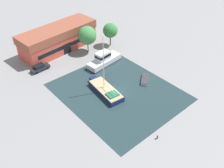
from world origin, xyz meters
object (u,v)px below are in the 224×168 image
quay_tree_near_building (87,35)px  quay_tree_by_water (110,30)px  warehouse_building (58,38)px  motor_cruiser (104,60)px  sailboat_moored (105,90)px  parked_car (40,68)px  small_dinghy (145,79)px

quay_tree_near_building → quay_tree_by_water: bearing=-10.1°
warehouse_building → motor_cruiser: (4.32, -14.37, -1.96)m
sailboat_moored → parked_car: bearing=117.6°
quay_tree_by_water → small_dinghy: quay_tree_by_water is taller
quay_tree_by_water → motor_cruiser: size_ratio=0.67×
quay_tree_near_building → small_dinghy: size_ratio=1.67×
motor_cruiser → quay_tree_by_water: bearing=-56.1°
motor_cruiser → warehouse_building: bearing=10.6°
parked_car → motor_cruiser: size_ratio=0.48×
warehouse_building → small_dinghy: size_ratio=5.11×
warehouse_building → sailboat_moored: (-2.78, -23.48, -2.58)m
parked_car → small_dinghy: size_ratio=1.09×
parked_car → motor_cruiser: (13.71, -8.17, 0.47)m
small_dinghy → quay_tree_near_building: bearing=147.5°
quay_tree_near_building → small_dinghy: (1.93, -19.58, -4.55)m
sailboat_moored → motor_cruiser: size_ratio=1.34×
quay_tree_near_building → motor_cruiser: 8.68m
motor_cruiser → small_dinghy: (2.76, -11.72, -0.97)m
parked_car → small_dinghy: bearing=37.2°
quay_tree_by_water → parked_car: bearing=175.9°
warehouse_building → parked_car: bearing=-152.1°
sailboat_moored → motor_cruiser: sailboat_moored is taller
quay_tree_near_building → small_dinghy: quay_tree_near_building is taller
small_dinghy → quay_tree_by_water: bearing=126.4°
quay_tree_near_building → motor_cruiser: bearing=-96.1°
quay_tree_near_building → quay_tree_by_water: quay_tree_near_building is taller
quay_tree_by_water → quay_tree_near_building: bearing=169.9°
warehouse_building → parked_car: (-9.39, -6.19, -2.43)m
quay_tree_by_water → sailboat_moored: sailboat_moored is taller
parked_car → small_dinghy: parked_car is taller
quay_tree_near_building → small_dinghy: bearing=-84.4°
quay_tree_near_building → sailboat_moored: sailboat_moored is taller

